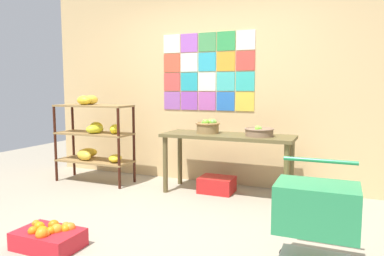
{
  "coord_description": "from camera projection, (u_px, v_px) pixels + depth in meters",
  "views": [
    {
      "loc": [
        1.59,
        -2.82,
        1.29
      ],
      "look_at": [
        -0.0,
        0.99,
        0.83
      ],
      "focal_mm": 33.56,
      "sensor_mm": 36.0,
      "label": 1
    }
  ],
  "objects": [
    {
      "name": "ground",
      "position": [
        151.0,
        227.0,
        3.34
      ],
      "size": [
        9.5,
        9.5,
        0.0
      ],
      "primitive_type": "plane",
      "color": "gray"
    },
    {
      "name": "back_wall_with_art",
      "position": [
        215.0,
        77.0,
        4.81
      ],
      "size": [
        5.14,
        0.07,
        2.88
      ],
      "color": "#D8B378",
      "rests_on": "ground"
    },
    {
      "name": "banana_shelf_unit",
      "position": [
        95.0,
        134.0,
        4.93
      ],
      "size": [
        1.08,
        0.49,
        1.19
      ],
      "color": "#36150B",
      "rests_on": "ground"
    },
    {
      "name": "display_table",
      "position": [
        227.0,
        143.0,
        4.32
      ],
      "size": [
        1.58,
        0.55,
        0.74
      ],
      "color": "brown",
      "rests_on": "ground"
    },
    {
      "name": "fruit_basket_back_left",
      "position": [
        259.0,
        132.0,
        4.14
      ],
      "size": [
        0.34,
        0.34,
        0.12
      ],
      "color": "#85674C",
      "rests_on": "display_table"
    },
    {
      "name": "fruit_basket_centre",
      "position": [
        208.0,
        126.0,
        4.43
      ],
      "size": [
        0.3,
        0.3,
        0.18
      ],
      "color": "olive",
      "rests_on": "display_table"
    },
    {
      "name": "produce_crate_under_table",
      "position": [
        217.0,
        185.0,
        4.46
      ],
      "size": [
        0.42,
        0.33,
        0.19
      ],
      "primitive_type": "cube",
      "color": "red",
      "rests_on": "ground"
    },
    {
      "name": "orange_crate_foreground",
      "position": [
        49.0,
        237.0,
        2.9
      ],
      "size": [
        0.52,
        0.34,
        0.21
      ],
      "color": "red",
      "rests_on": "ground"
    },
    {
      "name": "shopping_cart",
      "position": [
        316.0,
        212.0,
        2.47
      ],
      "size": [
        0.55,
        0.42,
        0.77
      ],
      "rotation": [
        0.0,
        0.0,
        -0.1
      ],
      "color": "black",
      "rests_on": "ground"
    }
  ]
}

